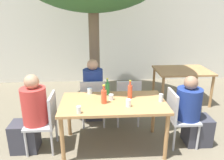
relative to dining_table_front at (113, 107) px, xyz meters
name	(u,v)px	position (x,y,z in m)	size (l,w,h in m)	color
ground_plane	(113,146)	(0.00, 0.00, -0.69)	(30.00, 30.00, 0.00)	#706651
cafe_building_wall	(105,34)	(0.00, 3.40, 0.71)	(10.00, 0.08, 2.80)	silver
dining_table_front	(113,107)	(0.00, 0.00, 0.00)	(1.60, 0.87, 0.78)	#B27F4C
dining_table_back	(182,74)	(1.73, 1.70, -0.01)	(1.23, 0.90, 0.78)	#B27F4C
patio_chair_0	(46,119)	(-1.03, 0.00, -0.17)	(0.44, 0.44, 0.91)	#B2B2B7
patio_chair_1	(178,115)	(1.03, 0.00, -0.17)	(0.44, 0.44, 0.91)	#B2B2B7
patio_chair_2	(93,100)	(-0.32, 0.67, -0.17)	(0.44, 0.44, 0.91)	#B2B2B7
patio_chair_3	(128,99)	(0.32, 0.67, -0.17)	(0.44, 0.44, 0.91)	#B2B2B7
person_seated_0	(30,117)	(-1.26, 0.00, -0.14)	(0.59, 0.37, 1.23)	#383842
person_seated_1	(193,114)	(1.26, 0.00, -0.17)	(0.59, 0.39, 1.16)	#383842
person_seated_2	(93,93)	(-0.32, 0.90, -0.13)	(0.36, 0.58, 1.26)	#383842
green_bottle_0	(107,88)	(-0.08, 0.30, 0.19)	(0.07, 0.07, 0.28)	#287A38
soda_bottle_1	(130,91)	(0.27, 0.13, 0.20)	(0.07, 0.07, 0.29)	#DB4C2D
soda_bottle_2	(104,96)	(-0.14, -0.04, 0.19)	(0.08, 0.08, 0.29)	#DB4C2D
drinking_glass_0	(128,103)	(0.20, -0.18, 0.14)	(0.07, 0.07, 0.11)	white
drinking_glass_1	(79,110)	(-0.49, -0.35, 0.13)	(0.06, 0.06, 0.10)	silver
drinking_glass_2	(161,98)	(0.72, -0.03, 0.14)	(0.06, 0.06, 0.12)	silver
drinking_glass_3	(111,97)	(-0.03, 0.08, 0.13)	(0.08, 0.08, 0.09)	white
drinking_glass_4	(90,91)	(-0.37, 0.36, 0.13)	(0.08, 0.08, 0.09)	silver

